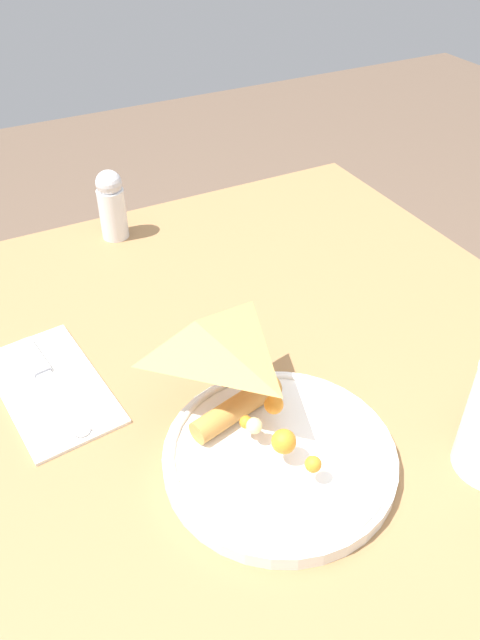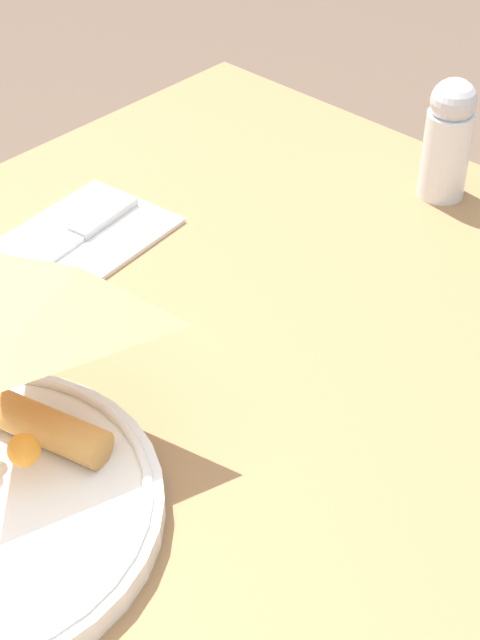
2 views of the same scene
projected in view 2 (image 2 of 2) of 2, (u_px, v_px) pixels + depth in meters
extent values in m
cube|color=brown|center=(229.00, 365.00, 1.23)|extent=(0.06, 0.06, 0.69)
cylinder|color=#C68942|center=(31.00, 421.00, 0.59)|extent=(0.05, 0.11, 0.02)
sphere|color=orange|center=(24.00, 450.00, 0.55)|extent=(0.02, 0.02, 0.02)
cube|color=white|center=(59.00, 253.00, 0.77)|extent=(0.20, 0.12, 0.00)
cube|color=#B2B2B7|center=(103.00, 216.00, 0.80)|extent=(0.07, 0.03, 0.01)
cube|color=silver|center=(29.00, 269.00, 0.74)|extent=(0.11, 0.03, 0.00)
cylinder|color=silver|center=(446.00, 155.00, 0.81)|extent=(0.04, 0.04, 0.08)
sphere|color=silver|center=(454.00, 101.00, 0.78)|extent=(0.04, 0.04, 0.04)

